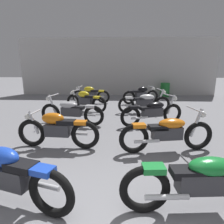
{
  "coord_description": "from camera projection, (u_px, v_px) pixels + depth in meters",
  "views": [
    {
      "loc": [
        0.26,
        -1.4,
        1.9
      ],
      "look_at": [
        0.0,
        4.16,
        0.55
      ],
      "focal_mm": 30.9,
      "sensor_mm": 36.0,
      "label": 1
    }
  ],
  "objects": [
    {
      "name": "motorcycle_left_row_4",
      "position": [
        91.0,
        94.0,
        9.92
      ],
      "size": [
        1.97,
        0.48,
        0.88
      ],
      "color": "black",
      "rests_on": "ground"
    },
    {
      "name": "oil_drum",
      "position": [
        165.0,
        90.0,
        11.95
      ],
      "size": [
        0.59,
        0.59,
        0.85
      ],
      "color": "#1E722D",
      "rests_on": "ground"
    },
    {
      "name": "motorcycle_left_row_2",
      "position": [
        71.0,
        111.0,
        6.27
      ],
      "size": [
        2.16,
        0.68,
        0.97
      ],
      "color": "black",
      "rests_on": "ground"
    },
    {
      "name": "motorcycle_right_row_4",
      "position": [
        141.0,
        95.0,
        9.78
      ],
      "size": [
        1.89,
        0.8,
        0.88
      ],
      "color": "black",
      "rests_on": "ground"
    },
    {
      "name": "motorcycle_left_row_3",
      "position": [
        86.0,
        100.0,
        8.16
      ],
      "size": [
        1.86,
        0.87,
        0.88
      ],
      "color": "black",
      "rests_on": "ground"
    },
    {
      "name": "motorcycle_left_row_0",
      "position": [
        10.0,
        175.0,
        2.6
      ],
      "size": [
        1.92,
        0.71,
        0.88
      ],
      "color": "black",
      "rests_on": "ground"
    },
    {
      "name": "motorcycle_right_row_3",
      "position": [
        145.0,
        102.0,
        7.84
      ],
      "size": [
        2.16,
        0.71,
        0.97
      ],
      "color": "black",
      "rests_on": "ground"
    },
    {
      "name": "motorcycle_right_row_0",
      "position": [
        204.0,
        180.0,
        2.49
      ],
      "size": [
        2.17,
        0.68,
        0.97
      ],
      "color": "black",
      "rests_on": "ground"
    },
    {
      "name": "back_wall",
      "position": [
        117.0,
        67.0,
        12.39
      ],
      "size": [
        12.55,
        0.24,
        3.6
      ],
      "primitive_type": "cube",
      "color": "#BCBAB7",
      "rests_on": "ground"
    },
    {
      "name": "motorcycle_right_row_2",
      "position": [
        153.0,
        112.0,
        6.21
      ],
      "size": [
        2.09,
        0.93,
        0.97
      ],
      "color": "black",
      "rests_on": "ground"
    },
    {
      "name": "motorcycle_right_row_1",
      "position": [
        168.0,
        132.0,
        4.28
      ],
      "size": [
        2.16,
        0.73,
        0.97
      ],
      "color": "black",
      "rests_on": "ground"
    },
    {
      "name": "motorcycle_left_row_1",
      "position": [
        57.0,
        129.0,
        4.49
      ],
      "size": [
        1.97,
        0.48,
        0.88
      ],
      "color": "black",
      "rests_on": "ground"
    }
  ]
}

